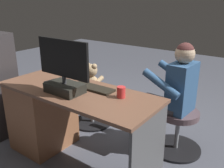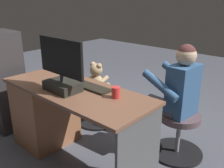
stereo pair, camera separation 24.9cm
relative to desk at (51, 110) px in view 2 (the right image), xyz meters
name	(u,v)px [view 2 (the right image)]	position (x,y,z in m)	size (l,w,h in m)	color
ground_plane	(107,142)	(-0.41, -0.42, -0.41)	(10.00, 10.00, 0.00)	#515460
desk	(51,110)	(0.00, 0.00, 0.00)	(1.55, 0.61, 0.76)	brown
monitor	(62,73)	(-0.37, 0.10, 0.51)	(0.56, 0.21, 0.47)	#252520
keyboard	(91,87)	(-0.50, -0.11, 0.36)	(0.42, 0.14, 0.02)	black
computer_mouse	(67,79)	(-0.19, -0.09, 0.37)	(0.06, 0.10, 0.04)	#2D252E
cup	(116,92)	(-0.83, -0.10, 0.40)	(0.07, 0.07, 0.09)	red
tv_remote	(53,79)	(-0.06, -0.02, 0.36)	(0.04, 0.15, 0.02)	black
office_chair_teddy	(97,103)	(0.00, -0.68, -0.15)	(0.49, 0.49, 0.45)	black
teddy_bear	(97,77)	(0.00, -0.69, 0.20)	(0.24, 0.24, 0.35)	tan
visitor_chair	(179,132)	(-1.10, -0.76, -0.15)	(0.52, 0.52, 0.45)	black
person	(173,91)	(-1.01, -0.75, 0.27)	(0.59, 0.50, 1.15)	#325682
equipment_rack	(4,81)	(0.76, 0.13, 0.18)	(0.44, 0.36, 1.18)	#302D2E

